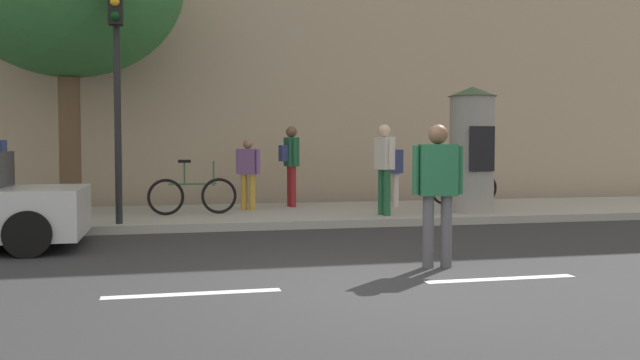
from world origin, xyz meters
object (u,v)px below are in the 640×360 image
(traffic_light, at_px, (116,61))
(pedestrian_in_dark_shirt, at_px, (291,159))
(pedestrian_tallest, at_px, (248,169))
(poster_column, at_px, (472,149))
(bicycle_leaning, at_px, (464,187))
(pedestrian_near_pole, at_px, (391,168))
(pedestrian_in_light_jacket, at_px, (384,162))
(bicycle_upright, at_px, (193,195))
(pedestrian_with_bag, at_px, (438,183))

(traffic_light, relative_size, pedestrian_in_dark_shirt, 2.31)
(pedestrian_tallest, bearing_deg, poster_column, -19.67)
(pedestrian_tallest, bearing_deg, bicycle_leaning, 3.37)
(traffic_light, xyz_separation_m, pedestrian_in_dark_shirt, (3.54, 2.72, -1.73))
(pedestrian_near_pole, bearing_deg, pedestrian_tallest, 179.03)
(pedestrian_in_light_jacket, distance_m, pedestrian_in_dark_shirt, 2.69)
(bicycle_upright, bearing_deg, pedestrian_in_light_jacket, -15.45)
(traffic_light, height_order, bicycle_leaning, traffic_light)
(pedestrian_with_bag, distance_m, pedestrian_in_light_jacket, 4.93)
(pedestrian_in_dark_shirt, bearing_deg, pedestrian_tallest, -153.55)
(poster_column, bearing_deg, traffic_light, -174.77)
(pedestrian_tallest, xyz_separation_m, bicycle_leaning, (5.14, 0.30, -0.48))
(pedestrian_in_light_jacket, bearing_deg, poster_column, 5.39)
(pedestrian_in_light_jacket, bearing_deg, pedestrian_in_dark_shirt, 122.53)
(pedestrian_near_pole, relative_size, bicycle_leaning, 0.84)
(pedestrian_with_bag, distance_m, bicycle_leaning, 7.80)
(poster_column, distance_m, pedestrian_tallest, 4.70)
(pedestrian_near_pole, bearing_deg, bicycle_leaning, 10.48)
(bicycle_upright, bearing_deg, bicycle_leaning, 9.42)
(traffic_light, relative_size, pedestrian_tallest, 2.76)
(pedestrian_with_bag, height_order, bicycle_leaning, pedestrian_with_bag)
(pedestrian_with_bag, xyz_separation_m, pedestrian_tallest, (-1.54, 6.60, -0.03))
(traffic_light, bearing_deg, bicycle_leaning, 18.17)
(bicycle_leaning, bearing_deg, pedestrian_near_pole, -169.52)
(poster_column, height_order, pedestrian_near_pole, poster_column)
(pedestrian_near_pole, bearing_deg, pedestrian_with_bag, -104.31)
(poster_column, bearing_deg, bicycle_leaning, 68.93)
(poster_column, distance_m, pedestrian_in_dark_shirt, 3.99)
(pedestrian_in_light_jacket, xyz_separation_m, pedestrian_near_pole, (0.74, 1.71, -0.18))
(pedestrian_in_dark_shirt, bearing_deg, pedestrian_in_light_jacket, -57.47)
(traffic_light, height_order, poster_column, traffic_light)
(pedestrian_near_pole, relative_size, pedestrian_tallest, 0.99)
(poster_column, bearing_deg, pedestrian_in_dark_shirt, 148.41)
(poster_column, distance_m, pedestrian_with_bag, 5.80)
(traffic_light, distance_m, pedestrian_in_dark_shirt, 4.79)
(pedestrian_tallest, bearing_deg, pedestrian_in_light_jacket, -35.49)
(bicycle_leaning, height_order, bicycle_upright, same)
(pedestrian_in_dark_shirt, xyz_separation_m, bicycle_leaning, (4.11, -0.21, -0.69))
(pedestrian_tallest, distance_m, bicycle_leaning, 5.17)
(traffic_light, relative_size, poster_column, 1.62)
(bicycle_leaning, bearing_deg, pedestrian_in_light_jacket, -142.29)
(pedestrian_with_bag, distance_m, pedestrian_near_pole, 6.75)
(bicycle_leaning, xyz_separation_m, bicycle_upright, (-6.33, -1.05, 0.00))
(pedestrian_with_bag, xyz_separation_m, bicycle_leaning, (3.60, 6.90, -0.51))
(poster_column, height_order, bicycle_upright, poster_column)
(pedestrian_near_pole, bearing_deg, bicycle_upright, -171.05)
(pedestrian_in_light_jacket, relative_size, pedestrian_tallest, 1.18)
(traffic_light, relative_size, pedestrian_in_light_jacket, 2.34)
(pedestrian_with_bag, bearing_deg, bicycle_leaning, 62.46)
(pedestrian_in_dark_shirt, bearing_deg, bicycle_leaning, -2.87)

